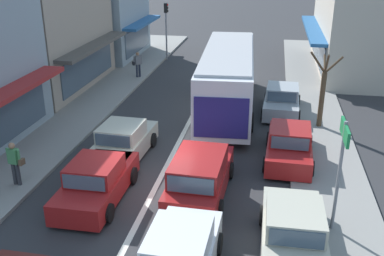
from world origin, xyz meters
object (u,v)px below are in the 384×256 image
(sedan_behind_bus_near, at_px, (123,143))
(traffic_light_downstreet, at_px, (166,22))
(sedan_queue_gap_filler, at_px, (97,182))
(parked_sedan_kerb_third, at_px, (282,101))
(parked_sedan_kerb_second, at_px, (289,145))
(pedestrian_browsing_midblock, at_px, (138,63))
(hatchback_queue_far_back, at_px, (181,255))
(directional_road_sign, at_px, (342,152))
(wagon_adjacent_lane_trail, at_px, (200,176))
(street_tree_right, at_px, (322,93))
(parked_sedan_kerb_front, at_px, (293,233))
(pedestrian_with_handbag_near, at_px, (15,161))
(city_bus, at_px, (228,75))

(sedan_behind_bus_near, distance_m, traffic_light_downstreet, 17.33)
(sedan_behind_bus_near, height_order, sedan_queue_gap_filler, same)
(sedan_behind_bus_near, height_order, parked_sedan_kerb_third, same)
(sedan_behind_bus_near, bearing_deg, parked_sedan_kerb_second, 8.09)
(sedan_behind_bus_near, height_order, pedestrian_browsing_midblock, pedestrian_browsing_midblock)
(hatchback_queue_far_back, height_order, directional_road_sign, directional_road_sign)
(wagon_adjacent_lane_trail, bearing_deg, sedan_behind_bus_near, 145.97)
(directional_road_sign, bearing_deg, street_tree_right, 88.14)
(hatchback_queue_far_back, relative_size, traffic_light_downstreet, 0.89)
(parked_sedan_kerb_front, bearing_deg, sedan_queue_gap_filler, 164.57)
(sedan_queue_gap_filler, distance_m, pedestrian_browsing_midblock, 15.02)
(hatchback_queue_far_back, relative_size, pedestrian_with_handbag_near, 2.29)
(sedan_behind_bus_near, distance_m, wagon_adjacent_lane_trail, 4.32)
(city_bus, bearing_deg, pedestrian_browsing_midblock, 142.47)
(hatchback_queue_far_back, relative_size, parked_sedan_kerb_third, 0.88)
(hatchback_queue_far_back, height_order, sedan_queue_gap_filler, hatchback_queue_far_back)
(parked_sedan_kerb_third, bearing_deg, parked_sedan_kerb_second, -87.24)
(sedan_queue_gap_filler, height_order, street_tree_right, street_tree_right)
(wagon_adjacent_lane_trail, relative_size, parked_sedan_kerb_front, 1.08)
(pedestrian_browsing_midblock, bearing_deg, pedestrian_with_handbag_near, -90.60)
(parked_sedan_kerb_front, relative_size, pedestrian_with_handbag_near, 2.59)
(traffic_light_downstreet, bearing_deg, parked_sedan_kerb_front, -68.25)
(sedan_queue_gap_filler, bearing_deg, wagon_adjacent_lane_trail, 14.53)
(wagon_adjacent_lane_trail, height_order, pedestrian_browsing_midblock, pedestrian_browsing_midblock)
(sedan_queue_gap_filler, distance_m, street_tree_right, 11.37)
(sedan_behind_bus_near, xyz_separation_m, pedestrian_browsing_midblock, (-2.77, 11.42, 0.40))
(hatchback_queue_far_back, distance_m, traffic_light_downstreet, 24.54)
(parked_sedan_kerb_third, distance_m, street_tree_right, 2.80)
(hatchback_queue_far_back, xyz_separation_m, sedan_queue_gap_filler, (-3.60, 3.36, -0.05))
(parked_sedan_kerb_front, relative_size, parked_sedan_kerb_third, 0.99)
(city_bus, relative_size, wagon_adjacent_lane_trail, 2.41)
(sedan_behind_bus_near, xyz_separation_m, hatchback_queue_far_back, (3.78, -6.66, 0.05))
(parked_sedan_kerb_second, xyz_separation_m, pedestrian_with_handbag_near, (-9.59, -4.04, 0.40))
(directional_road_sign, xyz_separation_m, street_tree_right, (0.28, 8.56, -0.92))
(city_bus, relative_size, parked_sedan_kerb_third, 2.58)
(wagon_adjacent_lane_trail, xyz_separation_m, traffic_light_downstreet, (-5.75, 19.48, 2.11))
(parked_sedan_kerb_second, relative_size, parked_sedan_kerb_third, 1.00)
(sedan_queue_gap_filler, distance_m, wagon_adjacent_lane_trail, 3.52)
(hatchback_queue_far_back, bearing_deg, pedestrian_with_handbag_near, 151.92)
(directional_road_sign, bearing_deg, parked_sedan_kerb_front, -134.34)
(city_bus, height_order, parked_sedan_kerb_third, city_bus)
(hatchback_queue_far_back, distance_m, parked_sedan_kerb_front, 3.29)
(sedan_queue_gap_filler, xyz_separation_m, wagon_adjacent_lane_trail, (3.40, 0.88, 0.08))
(wagon_adjacent_lane_trail, xyz_separation_m, street_tree_right, (4.58, 7.14, 1.01))
(hatchback_queue_far_back, relative_size, sedan_queue_gap_filler, 0.89)
(sedan_queue_gap_filler, height_order, pedestrian_with_handbag_near, pedestrian_with_handbag_near)
(wagon_adjacent_lane_trail, bearing_deg, sedan_queue_gap_filler, -165.47)
(sedan_queue_gap_filler, bearing_deg, directional_road_sign, -4.00)
(traffic_light_downstreet, bearing_deg, pedestrian_browsing_midblock, -96.05)
(sedan_behind_bus_near, height_order, hatchback_queue_far_back, hatchback_queue_far_back)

